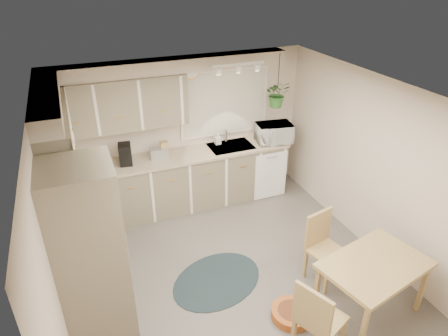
# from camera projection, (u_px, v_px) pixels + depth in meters

# --- Properties ---
(floor) EXTENTS (4.20, 4.20, 0.00)m
(floor) POSITION_uv_depth(u_px,v_px,m) (234.00, 273.00, 5.24)
(floor) COLOR #645F58
(floor) RESTS_ON ground
(ceiling) EXTENTS (4.20, 4.20, 0.00)m
(ceiling) POSITION_uv_depth(u_px,v_px,m) (236.00, 97.00, 4.11)
(ceiling) COLOR silver
(ceiling) RESTS_ON wall_back
(wall_back) EXTENTS (4.00, 0.04, 2.40)m
(wall_back) POSITION_uv_depth(u_px,v_px,m) (184.00, 131.00, 6.40)
(wall_back) COLOR beige
(wall_back) RESTS_ON floor
(wall_front) EXTENTS (4.00, 0.04, 2.40)m
(wall_front) POSITION_uv_depth(u_px,v_px,m) (346.00, 335.00, 2.95)
(wall_front) COLOR beige
(wall_front) RESTS_ON floor
(wall_left) EXTENTS (0.04, 4.20, 2.40)m
(wall_left) POSITION_uv_depth(u_px,v_px,m) (53.00, 234.00, 4.02)
(wall_left) COLOR beige
(wall_left) RESTS_ON floor
(wall_right) EXTENTS (0.04, 4.20, 2.40)m
(wall_right) POSITION_uv_depth(u_px,v_px,m) (372.00, 166.00, 5.33)
(wall_right) COLOR beige
(wall_right) RESTS_ON floor
(base_cab_left) EXTENTS (0.60, 1.85, 0.90)m
(base_cab_left) POSITION_uv_depth(u_px,v_px,m) (88.00, 237.00, 5.19)
(base_cab_left) COLOR gray
(base_cab_left) RESTS_ON floor
(base_cab_back) EXTENTS (3.60, 0.60, 0.90)m
(base_cab_back) POSITION_uv_depth(u_px,v_px,m) (179.00, 182.00, 6.44)
(base_cab_back) COLOR gray
(base_cab_back) RESTS_ON floor
(counter_left) EXTENTS (0.64, 1.89, 0.04)m
(counter_left) POSITION_uv_depth(u_px,v_px,m) (83.00, 206.00, 4.97)
(counter_left) COLOR tan
(counter_left) RESTS_ON base_cab_left
(counter_back) EXTENTS (3.64, 0.64, 0.04)m
(counter_back) POSITION_uv_depth(u_px,v_px,m) (178.00, 157.00, 6.21)
(counter_back) COLOR tan
(counter_back) RESTS_ON base_cab_back
(oven_stack) EXTENTS (0.65, 0.65, 2.10)m
(oven_stack) POSITION_uv_depth(u_px,v_px,m) (92.00, 261.00, 3.89)
(oven_stack) COLOR gray
(oven_stack) RESTS_ON floor
(wall_oven_face) EXTENTS (0.02, 0.56, 0.58)m
(wall_oven_face) POSITION_uv_depth(u_px,v_px,m) (125.00, 253.00, 4.00)
(wall_oven_face) COLOR white
(wall_oven_face) RESTS_ON oven_stack
(upper_cab_left) EXTENTS (0.35, 2.00, 0.75)m
(upper_cab_left) POSITION_uv_depth(u_px,v_px,m) (56.00, 138.00, 4.61)
(upper_cab_left) COLOR gray
(upper_cab_left) RESTS_ON wall_left
(upper_cab_back) EXTENTS (2.00, 0.35, 0.75)m
(upper_cab_back) POSITION_uv_depth(u_px,v_px,m) (117.00, 105.00, 5.64)
(upper_cab_back) COLOR gray
(upper_cab_back) RESTS_ON wall_back
(soffit_left) EXTENTS (0.30, 2.00, 0.20)m
(soffit_left) POSITION_uv_depth(u_px,v_px,m) (45.00, 98.00, 4.38)
(soffit_left) COLOR beige
(soffit_left) RESTS_ON wall_left
(soffit_back) EXTENTS (3.60, 0.30, 0.20)m
(soffit_back) POSITION_uv_depth(u_px,v_px,m) (169.00, 66.00, 5.69)
(soffit_back) COLOR beige
(soffit_back) RESTS_ON wall_back
(cooktop) EXTENTS (0.52, 0.58, 0.02)m
(cooktop) POSITION_uv_depth(u_px,v_px,m) (87.00, 231.00, 4.49)
(cooktop) COLOR white
(cooktop) RESTS_ON counter_left
(range_hood) EXTENTS (0.40, 0.60, 0.14)m
(range_hood) POSITION_uv_depth(u_px,v_px,m) (78.00, 197.00, 4.27)
(range_hood) COLOR white
(range_hood) RESTS_ON upper_cab_left
(window_blinds) EXTENTS (1.40, 0.02, 1.00)m
(window_blinds) POSITION_uv_depth(u_px,v_px,m) (225.00, 102.00, 6.41)
(window_blinds) COLOR silver
(window_blinds) RESTS_ON wall_back
(window_frame) EXTENTS (1.50, 0.02, 1.10)m
(window_frame) POSITION_uv_depth(u_px,v_px,m) (225.00, 102.00, 6.42)
(window_frame) COLOR silver
(window_frame) RESTS_ON wall_back
(sink) EXTENTS (0.70, 0.48, 0.10)m
(sink) POSITION_uv_depth(u_px,v_px,m) (231.00, 148.00, 6.52)
(sink) COLOR #9A9CA1
(sink) RESTS_ON counter_back
(dishwasher_front) EXTENTS (0.58, 0.02, 0.83)m
(dishwasher_front) POSITION_uv_depth(u_px,v_px,m) (271.00, 176.00, 6.69)
(dishwasher_front) COLOR white
(dishwasher_front) RESTS_ON base_cab_back
(track_light_bar) EXTENTS (0.80, 0.04, 0.04)m
(track_light_bar) POSITION_uv_depth(u_px,v_px,m) (238.00, 64.00, 5.65)
(track_light_bar) COLOR white
(track_light_bar) RESTS_ON ceiling
(wall_clock) EXTENTS (0.30, 0.03, 0.30)m
(wall_clock) POSITION_uv_depth(u_px,v_px,m) (191.00, 70.00, 5.96)
(wall_clock) COLOR gold
(wall_clock) RESTS_ON wall_back
(dining_table) EXTENTS (1.29, 1.00, 0.73)m
(dining_table) POSITION_uv_depth(u_px,v_px,m) (370.00, 288.00, 4.51)
(dining_table) COLOR tan
(dining_table) RESTS_ON floor
(chair_left) EXTENTS (0.58, 0.58, 0.95)m
(chair_left) POSITION_uv_depth(u_px,v_px,m) (321.00, 316.00, 4.02)
(chair_left) COLOR tan
(chair_left) RESTS_ON floor
(chair_back) EXTENTS (0.52, 0.52, 0.93)m
(chair_back) POSITION_uv_depth(u_px,v_px,m) (328.00, 251.00, 4.93)
(chair_back) COLOR tan
(chair_back) RESTS_ON floor
(braided_rug) EXTENTS (1.47, 1.30, 0.01)m
(braided_rug) POSITION_uv_depth(u_px,v_px,m) (217.00, 280.00, 5.12)
(braided_rug) COLOR black
(braided_rug) RESTS_ON floor
(pet_bed) EXTENTS (0.61, 0.61, 0.11)m
(pet_bed) POSITION_uv_depth(u_px,v_px,m) (291.00, 314.00, 4.58)
(pet_bed) COLOR #C15426
(pet_bed) RESTS_ON floor
(microwave) EXTENTS (0.61, 0.40, 0.39)m
(microwave) POSITION_uv_depth(u_px,v_px,m) (274.00, 131.00, 6.57)
(microwave) COLOR white
(microwave) RESTS_ON counter_back
(soap_bottle) EXTENTS (0.09, 0.20, 0.09)m
(soap_bottle) POSITION_uv_depth(u_px,v_px,m) (218.00, 142.00, 6.55)
(soap_bottle) COLOR white
(soap_bottle) RESTS_ON counter_back
(hanging_plant) EXTENTS (0.48, 0.51, 0.33)m
(hanging_plant) POSITION_uv_depth(u_px,v_px,m) (277.00, 97.00, 6.30)
(hanging_plant) COLOR #2C6227
(hanging_plant) RESTS_ON ceiling
(coffee_maker) EXTENTS (0.21, 0.24, 0.32)m
(coffee_maker) POSITION_uv_depth(u_px,v_px,m) (125.00, 154.00, 5.88)
(coffee_maker) COLOR black
(coffee_maker) RESTS_ON counter_back
(toaster) EXTENTS (0.27, 0.16, 0.16)m
(toaster) POSITION_uv_depth(u_px,v_px,m) (159.00, 153.00, 6.09)
(toaster) COLOR #9A9CA1
(toaster) RESTS_ON counter_back
(knife_block) EXTENTS (0.12, 0.12, 0.24)m
(knife_block) POSITION_uv_depth(u_px,v_px,m) (164.00, 149.00, 6.13)
(knife_block) COLOR tan
(knife_block) RESTS_ON counter_back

